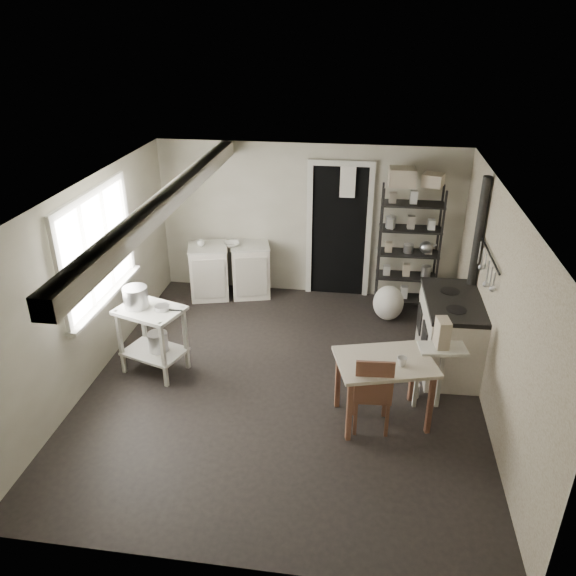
# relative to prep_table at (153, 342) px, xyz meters

# --- Properties ---
(floor) EXTENTS (5.00, 5.00, 0.00)m
(floor) POSITION_rel_prep_table_xyz_m (1.59, -0.04, -0.40)
(floor) COLOR black
(floor) RESTS_ON ground
(ceiling) EXTENTS (5.00, 5.00, 0.00)m
(ceiling) POSITION_rel_prep_table_xyz_m (1.59, -0.04, 1.90)
(ceiling) COLOR silver
(ceiling) RESTS_ON wall_back
(wall_back) EXTENTS (4.50, 0.02, 2.30)m
(wall_back) POSITION_rel_prep_table_xyz_m (1.59, 2.46, 0.75)
(wall_back) COLOR #B0AA96
(wall_back) RESTS_ON ground
(wall_front) EXTENTS (4.50, 0.02, 2.30)m
(wall_front) POSITION_rel_prep_table_xyz_m (1.59, -2.54, 0.75)
(wall_front) COLOR #B0AA96
(wall_front) RESTS_ON ground
(wall_left) EXTENTS (0.02, 5.00, 2.30)m
(wall_left) POSITION_rel_prep_table_xyz_m (-0.66, -0.04, 0.75)
(wall_left) COLOR #B0AA96
(wall_left) RESTS_ON ground
(wall_right) EXTENTS (0.02, 5.00, 2.30)m
(wall_right) POSITION_rel_prep_table_xyz_m (3.84, -0.04, 0.75)
(wall_right) COLOR #B0AA96
(wall_right) RESTS_ON ground
(window) EXTENTS (0.12, 1.76, 1.28)m
(window) POSITION_rel_prep_table_xyz_m (-0.63, 0.16, 1.10)
(window) COLOR beige
(window) RESTS_ON wall_left
(doorway) EXTENTS (0.96, 0.10, 2.08)m
(doorway) POSITION_rel_prep_table_xyz_m (2.04, 2.43, 0.60)
(doorway) COLOR beige
(doorway) RESTS_ON ground
(ceiling_beam) EXTENTS (0.18, 5.00, 0.18)m
(ceiling_beam) POSITION_rel_prep_table_xyz_m (0.39, -0.04, 1.80)
(ceiling_beam) COLOR beige
(ceiling_beam) RESTS_ON ceiling
(wallpaper_panel) EXTENTS (0.01, 5.00, 2.30)m
(wallpaper_panel) POSITION_rel_prep_table_xyz_m (3.83, -0.04, 0.75)
(wallpaper_panel) COLOR #B7AD95
(wallpaper_panel) RESTS_ON wall_right
(utensil_rail) EXTENTS (0.06, 1.20, 0.44)m
(utensil_rail) POSITION_rel_prep_table_xyz_m (3.78, 0.56, 1.15)
(utensil_rail) COLOR #BBBBBE
(utensil_rail) RESTS_ON wall_right
(prep_table) EXTENTS (0.87, 0.74, 0.85)m
(prep_table) POSITION_rel_prep_table_xyz_m (0.00, 0.00, 0.00)
(prep_table) COLOR beige
(prep_table) RESTS_ON ground
(stockpot) EXTENTS (0.28, 0.28, 0.31)m
(stockpot) POSITION_rel_prep_table_xyz_m (-0.17, 0.04, 0.54)
(stockpot) COLOR #BBBBBE
(stockpot) RESTS_ON prep_table
(saucepan) EXTENTS (0.23, 0.23, 0.10)m
(saucepan) POSITION_rel_prep_table_xyz_m (0.15, 0.00, 0.45)
(saucepan) COLOR #BBBBBE
(saucepan) RESTS_ON prep_table
(bucket) EXTENTS (0.29, 0.29, 0.26)m
(bucket) POSITION_rel_prep_table_xyz_m (0.05, 0.01, -0.02)
(bucket) COLOR #BBBBBE
(bucket) RESTS_ON prep_table
(base_cabinets) EXTENTS (1.35, 0.84, 0.82)m
(base_cabinets) POSITION_rel_prep_table_xyz_m (0.42, 2.14, 0.06)
(base_cabinets) COLOR silver
(base_cabinets) RESTS_ON ground
(mixing_bowl) EXTENTS (0.39, 0.39, 0.07)m
(mixing_bowl) POSITION_rel_prep_table_xyz_m (0.48, 2.11, 0.56)
(mixing_bowl) COLOR silver
(mixing_bowl) RESTS_ON base_cabinets
(counter_cup) EXTENTS (0.15, 0.15, 0.09)m
(counter_cup) POSITION_rel_prep_table_xyz_m (0.03, 2.05, 0.57)
(counter_cup) COLOR silver
(counter_cup) RESTS_ON base_cabinets
(shelf_rack) EXTENTS (0.87, 0.35, 1.82)m
(shelf_rack) POSITION_rel_prep_table_xyz_m (3.06, 2.16, 0.55)
(shelf_rack) COLOR black
(shelf_rack) RESTS_ON ground
(shelf_jar) EXTENTS (0.12, 0.12, 0.20)m
(shelf_jar) POSITION_rel_prep_table_xyz_m (2.78, 2.11, 0.97)
(shelf_jar) COLOR silver
(shelf_jar) RESTS_ON shelf_rack
(storage_box_a) EXTENTS (0.37, 0.32, 0.24)m
(storage_box_a) POSITION_rel_prep_table_xyz_m (2.88, 2.18, 1.61)
(storage_box_a) COLOR beige
(storage_box_a) RESTS_ON shelf_rack
(storage_box_b) EXTENTS (0.33, 0.31, 0.17)m
(storage_box_b) POSITION_rel_prep_table_xyz_m (3.29, 2.20, 1.59)
(storage_box_b) COLOR beige
(storage_box_b) RESTS_ON shelf_rack
(stove) EXTENTS (0.69, 1.20, 0.93)m
(stove) POSITION_rel_prep_table_xyz_m (3.51, 0.58, 0.04)
(stove) COLOR silver
(stove) RESTS_ON ground
(stovepipe) EXTENTS (0.13, 0.13, 1.30)m
(stovepipe) POSITION_rel_prep_table_xyz_m (3.76, 1.05, 1.19)
(stovepipe) COLOR black
(stovepipe) RESTS_ON stove
(side_ledge) EXTENTS (0.53, 0.34, 0.77)m
(side_ledge) POSITION_rel_prep_table_xyz_m (3.31, -0.24, 0.03)
(side_ledge) COLOR beige
(side_ledge) RESTS_ON ground
(oats_box) EXTENTS (0.16, 0.23, 0.31)m
(oats_box) POSITION_rel_prep_table_xyz_m (3.29, -0.21, 0.61)
(oats_box) COLOR beige
(oats_box) RESTS_ON side_ledge
(work_table) EXTENTS (1.13, 0.92, 0.74)m
(work_table) POSITION_rel_prep_table_xyz_m (2.71, -0.54, -0.02)
(work_table) COLOR beige
(work_table) RESTS_ON ground
(table_cup) EXTENTS (0.13, 0.13, 0.10)m
(table_cup) POSITION_rel_prep_table_xyz_m (2.87, -0.61, 0.41)
(table_cup) COLOR silver
(table_cup) RESTS_ON work_table
(chair) EXTENTS (0.40, 0.42, 0.91)m
(chair) POSITION_rel_prep_table_xyz_m (2.59, -0.66, 0.08)
(chair) COLOR brown
(chair) RESTS_ON ground
(flour_sack) EXTENTS (0.43, 0.37, 0.52)m
(flour_sack) POSITION_rel_prep_table_xyz_m (2.81, 1.70, -0.16)
(flour_sack) COLOR silver
(flour_sack) RESTS_ON ground
(floor_crock) EXTENTS (0.14, 0.14, 0.16)m
(floor_crock) POSITION_rel_prep_table_xyz_m (3.08, -0.09, -0.33)
(floor_crock) COLOR silver
(floor_crock) RESTS_ON ground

